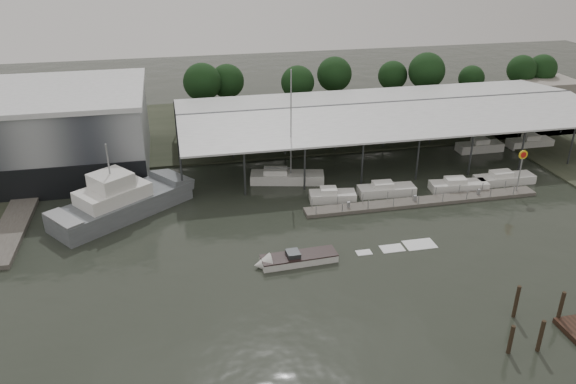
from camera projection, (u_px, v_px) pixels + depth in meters
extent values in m
plane|color=#262B23|center=(320.00, 263.00, 53.17)|extent=(200.00, 200.00, 0.00)
cube|color=#383C2D|center=(252.00, 125.00, 90.32)|extent=(140.00, 30.00, 0.30)
cube|color=gray|center=(50.00, 132.00, 72.29)|extent=(24.00, 20.00, 10.00)
cube|color=black|center=(41.00, 185.00, 64.66)|extent=(24.00, 0.30, 4.00)
cube|color=white|center=(43.00, 93.00, 70.08)|extent=(24.50, 20.50, 0.60)
cube|color=#313537|center=(386.00, 103.00, 78.34)|extent=(58.00, 0.40, 0.30)
cylinder|color=#313537|center=(182.00, 179.00, 64.33)|extent=(0.24, 0.24, 5.50)
cylinder|color=#313537|center=(176.00, 119.00, 84.70)|extent=(0.24, 0.24, 5.50)
cylinder|color=#313537|center=(520.00, 97.00, 95.74)|extent=(0.24, 0.24, 5.50)
cube|color=#605C55|center=(14.00, 224.00, 59.75)|extent=(3.00, 18.00, 0.50)
cube|color=#605C55|center=(423.00, 201.00, 64.80)|extent=(28.00, 2.00, 0.40)
cylinder|color=gray|center=(316.00, 211.00, 61.27)|extent=(0.10, 0.10, 1.20)
cylinder|color=gray|center=(520.00, 184.00, 67.81)|extent=(0.10, 0.10, 1.20)
cube|color=gray|center=(415.00, 198.00, 64.39)|extent=(0.30, 0.30, 0.70)
cylinder|color=gray|center=(519.00, 174.00, 66.11)|extent=(0.16, 0.16, 5.00)
cylinder|color=yellow|center=(523.00, 155.00, 65.05)|extent=(1.10, 0.12, 1.10)
cylinder|color=red|center=(524.00, 155.00, 64.99)|extent=(0.70, 0.05, 0.70)
cube|color=gray|center=(546.00, 90.00, 102.64)|extent=(10.00, 8.00, 4.00)
cube|color=slate|center=(123.00, 207.00, 61.93)|extent=(15.60, 13.47, 2.40)
cube|color=slate|center=(171.00, 180.00, 66.16)|extent=(5.40, 5.82, 1.76)
cube|color=silver|center=(113.00, 195.00, 60.54)|extent=(8.46, 7.85, 1.80)
cube|color=silver|center=(111.00, 181.00, 59.82)|extent=(5.21, 5.21, 1.61)
cylinder|color=gray|center=(108.00, 160.00, 58.80)|extent=(0.18, 0.18, 3.50)
cube|color=gray|center=(63.00, 218.00, 56.72)|extent=(4.50, 5.16, 0.15)
cube|color=white|center=(287.00, 178.00, 70.08)|extent=(9.44, 4.52, 1.40)
cube|color=silver|center=(276.00, 172.00, 69.70)|extent=(3.23, 2.38, 0.80)
cylinder|color=gray|center=(291.00, 124.00, 67.06)|extent=(0.16, 0.16, 13.13)
cylinder|color=gray|center=(278.00, 168.00, 69.49)|extent=(3.44, 0.88, 0.12)
cube|color=white|center=(299.00, 259.00, 53.16)|extent=(7.36, 2.38, 0.90)
cone|color=white|center=(262.00, 264.00, 52.31)|extent=(1.70, 2.08, 2.00)
cube|color=black|center=(299.00, 255.00, 52.99)|extent=(7.37, 2.44, 0.12)
cube|color=#313537|center=(293.00, 254.00, 52.75)|extent=(1.27, 1.46, 0.50)
cube|color=white|center=(364.00, 252.00, 54.87)|extent=(2.30, 1.50, 0.04)
cube|color=white|center=(392.00, 248.00, 55.59)|extent=(3.10, 2.00, 0.04)
cube|color=white|center=(420.00, 244.00, 56.30)|extent=(3.90, 2.50, 0.04)
cube|color=white|center=(332.00, 197.00, 65.27)|extent=(5.60, 2.95, 1.10)
cube|color=silver|center=(329.00, 191.00, 64.84)|extent=(2.08, 1.86, 0.70)
cube|color=white|center=(386.00, 191.00, 66.76)|extent=(6.90, 2.59, 1.10)
cube|color=silver|center=(383.00, 185.00, 66.33)|extent=(2.47, 1.74, 0.70)
cube|color=white|center=(458.00, 186.00, 67.90)|extent=(7.10, 2.90, 1.10)
cube|color=silver|center=(455.00, 181.00, 67.47)|extent=(2.57, 1.85, 0.70)
cube|color=white|center=(504.00, 179.00, 69.75)|extent=(7.54, 2.20, 1.10)
cube|color=silver|center=(501.00, 174.00, 69.31)|extent=(2.64, 1.61, 0.70)
cylinder|color=#34291A|center=(540.00, 339.00, 41.65)|extent=(0.32, 0.32, 3.36)
cylinder|color=#34291A|center=(510.00, 343.00, 41.50)|extent=(0.32, 0.32, 3.08)
cylinder|color=#34291A|center=(516.00, 305.00, 45.31)|extent=(0.32, 0.32, 3.57)
cylinder|color=#34291A|center=(560.00, 310.00, 44.82)|extent=(0.32, 0.32, 3.40)
cylinder|color=#312316|center=(204.00, 106.00, 92.97)|extent=(0.50, 0.50, 4.42)
sphere|color=#173716|center=(202.00, 82.00, 91.28)|extent=(6.19, 6.19, 6.19)
cylinder|color=#312316|center=(228.00, 102.00, 95.48)|extent=(0.50, 0.50, 4.06)
sphere|color=#173716|center=(227.00, 81.00, 93.93)|extent=(5.68, 5.68, 5.68)
cylinder|color=#312316|center=(298.00, 103.00, 95.12)|extent=(0.50, 0.50, 3.98)
sphere|color=#173716|center=(298.00, 82.00, 93.60)|extent=(5.57, 5.57, 5.57)
cylinder|color=#312316|center=(334.00, 96.00, 98.66)|extent=(0.50, 0.50, 4.29)
sphere|color=#173716|center=(334.00, 74.00, 97.02)|extent=(6.01, 6.01, 6.01)
cylinder|color=#312316|center=(391.00, 94.00, 101.13)|extent=(0.50, 0.50, 3.69)
sphere|color=#173716|center=(393.00, 76.00, 99.73)|extent=(5.17, 5.17, 5.17)
cylinder|color=#312316|center=(424.00, 94.00, 99.58)|extent=(0.50, 0.50, 4.53)
sphere|color=#173716|center=(427.00, 71.00, 97.85)|extent=(6.35, 6.35, 6.35)
cylinder|color=#312316|center=(469.00, 94.00, 101.60)|extent=(0.50, 0.50, 3.26)
sphere|color=#173716|center=(471.00, 78.00, 100.36)|extent=(4.57, 4.57, 4.57)
cylinder|color=#312316|center=(518.00, 88.00, 104.74)|extent=(0.50, 0.50, 3.79)
sphere|color=#173716|center=(522.00, 70.00, 103.30)|extent=(5.31, 5.31, 5.31)
cylinder|color=#312316|center=(539.00, 87.00, 105.47)|extent=(0.50, 0.50, 3.78)
sphere|color=#173716|center=(542.00, 69.00, 104.03)|extent=(5.29, 5.29, 5.29)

